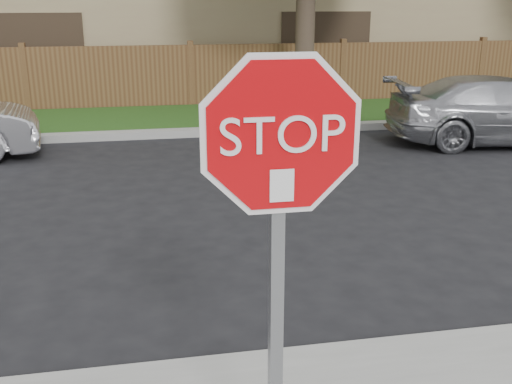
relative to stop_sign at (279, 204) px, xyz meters
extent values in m
plane|color=black|center=(0.62, 1.48, -1.83)|extent=(90.00, 90.00, 0.00)
cube|color=gray|center=(0.62, 9.63, -1.75)|extent=(70.00, 0.30, 0.15)
cube|color=#1E4714|center=(0.62, 11.28, -1.77)|extent=(70.00, 3.00, 0.12)
cube|color=#53341D|center=(0.62, 12.88, -1.03)|extent=(70.00, 0.12, 1.60)
cylinder|color=#382B21|center=(3.12, 11.18, 0.13)|extent=(0.44, 0.44, 3.92)
cube|color=gray|center=(0.00, 0.05, -0.58)|extent=(0.06, 0.06, 2.30)
cylinder|color=white|center=(0.00, -0.02, 0.32)|extent=(1.01, 0.02, 1.01)
cylinder|color=#BB070B|center=(0.00, -0.03, 0.32)|extent=(0.93, 0.02, 0.93)
cube|color=white|center=(0.00, -0.05, 0.10)|extent=(0.11, 0.00, 0.15)
imported|color=#A0A2A7|center=(6.24, 7.91, -1.19)|extent=(4.63, 2.35, 1.29)
camera|label=1|loc=(-0.58, -2.51, 0.89)|focal=42.00mm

